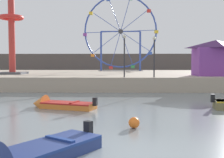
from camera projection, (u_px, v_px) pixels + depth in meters
name	position (u px, v px, depth m)	size (l,w,h in m)	color
ground_plane	(131.00, 152.00, 8.26)	(240.00, 240.00, 0.00)	slate
quay_promenade	(121.00, 78.00, 36.93)	(110.00, 25.05, 1.29)	tan
distant_town_skyline	(120.00, 64.00, 60.57)	(140.00, 3.00, 4.40)	#564C47
motorboat_orange_hull	(57.00, 104.00, 16.26)	(4.05, 2.27, 1.09)	orange
motorboat_navy_blue	(28.00, 157.00, 7.18)	(3.16, 3.85, 1.17)	navy
ferris_wheel_blue_frame	(121.00, 33.00, 43.45)	(11.40, 1.20, 11.57)	#334CA8
drop_tower_red_tower	(11.00, 18.00, 31.56)	(2.80, 2.80, 14.66)	#BC332D
carnival_booth_purple_stall	(216.00, 57.00, 27.80)	(4.40, 3.24, 3.48)	purple
promenade_lamp_near	(124.00, 49.00, 25.07)	(0.32, 0.32, 3.74)	#2D2D33
promenade_lamp_far	(154.00, 50.00, 24.76)	(0.32, 0.32, 3.56)	#2D2D33
mooring_buoy_orange	(134.00, 123.00, 11.21)	(0.44, 0.44, 0.44)	orange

